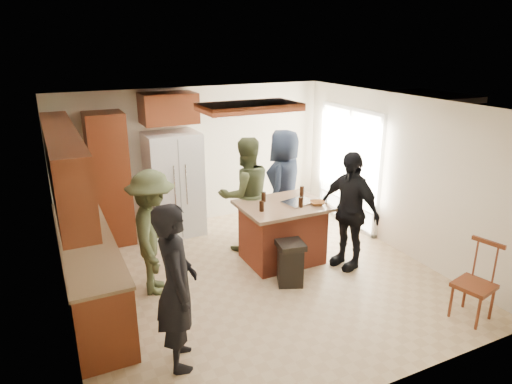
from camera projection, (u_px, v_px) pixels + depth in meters
name	position (u px, v px, depth m)	size (l,w,h in m)	color
room_shell	(410.00, 161.00, 9.54)	(8.00, 5.20, 5.00)	tan
person_front_left	(176.00, 287.00, 4.62)	(0.66, 0.48, 1.80)	black
person_behind_left	(246.00, 195.00, 7.27)	(0.90, 0.56, 1.86)	#374025
person_behind_right	(284.00, 184.00, 7.75)	(0.92, 0.60, 1.88)	#182030
person_side_right	(349.00, 210.00, 6.71)	(1.05, 0.54, 1.78)	black
person_counter	(153.00, 233.00, 6.02)	(1.10, 0.51, 1.71)	#394226
left_cabinetry	(81.00, 235.00, 5.71)	(0.64, 3.00, 2.30)	maroon
back_wall_units	(125.00, 161.00, 7.48)	(1.80, 0.60, 2.45)	maroon
refrigerator	(174.00, 184.00, 7.89)	(0.90, 0.76, 1.80)	white
kitchen_island	(282.00, 232.00, 7.00)	(1.28, 1.03, 0.93)	#A04129
island_items	(298.00, 201.00, 6.87)	(1.04, 0.64, 0.15)	silver
trash_bin	(290.00, 263.00, 6.37)	(0.45, 0.45, 0.63)	black
spindle_chair	(475.00, 285.00, 5.54)	(0.50, 0.50, 0.99)	maroon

